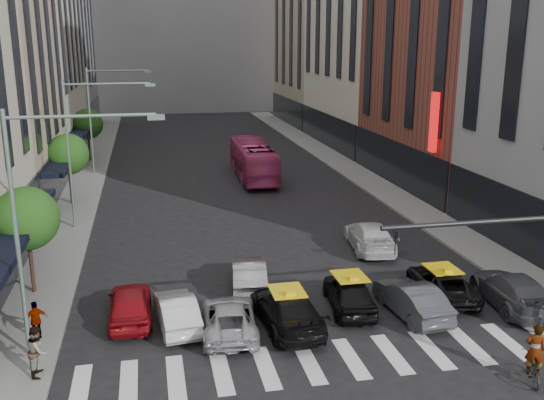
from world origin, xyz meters
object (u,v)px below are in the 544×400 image
streetlamp_near (42,202)px  car_white_front (177,311)px  car_red (130,303)px  streetlamp_far (101,106)px  taxi_left (287,309)px  bus (253,160)px  taxi_center (349,293)px  motorcycle (533,368)px  pedestrian_far (36,320)px  streetlamp_mid (84,134)px  pedestrian_near (38,351)px

streetlamp_near → car_white_front: (4.51, 1.43, -5.22)m
car_red → streetlamp_far: bearing=-85.2°
taxi_left → bus: 27.62m
taxi_left → taxi_center: taxi_left is taller
streetlamp_far → motorcycle: size_ratio=5.01×
motorcycle → streetlamp_far: bearing=-43.9°
streetlamp_far → car_red: bearing=-84.9°
streetlamp_near → car_white_front: streetlamp_near is taller
car_white_front → motorcycle: 13.48m
pedestrian_far → car_red: bearing=176.0°
streetlamp_near → streetlamp_mid: same height
bus → pedestrian_near: (-12.73, -29.50, -0.52)m
taxi_center → streetlamp_mid: bearing=-43.8°
streetlamp_far → pedestrian_far: 31.21m
streetlamp_mid → taxi_left: bearing=-60.0°
streetlamp_mid → car_red: (2.64, -13.60, -5.15)m
taxi_center → motorcycle: bearing=129.0°
pedestrian_near → pedestrian_far: (-0.50, 2.78, -0.14)m
car_red → car_white_front: car_red is taller
streetlamp_near → motorcycle: size_ratio=5.01×
pedestrian_near → streetlamp_near: bearing=-10.7°
streetlamp_near → pedestrian_far: (-0.86, 1.20, -4.99)m
pedestrian_near → taxi_left: bearing=-75.2°
taxi_center → bus: size_ratio=0.39×
car_red → car_white_front: size_ratio=1.06×
car_red → car_white_front: 2.10m
streetlamp_near → pedestrian_near: bearing=-102.7°
bus → motorcycle: size_ratio=6.28×
bus → taxi_center: bearing=90.4°
streetlamp_far → car_white_front: (4.51, -30.57, -5.22)m
streetlamp_mid → bus: (12.37, 11.92, -4.33)m
streetlamp_mid → pedestrian_near: 18.24m
car_red → taxi_left: 6.55m
taxi_center → pedestrian_near: size_ratio=2.43×
bus → streetlamp_mid: bearing=45.3°
car_white_front → car_red: bearing=-33.1°
car_white_front → taxi_center: bearing=175.4°
taxi_left → pedestrian_far: (-9.78, 0.67, 0.15)m
streetlamp_near → pedestrian_far: streetlamp_near is taller
taxi_left → car_red: bearing=-20.2°
pedestrian_near → pedestrian_far: 2.83m
streetlamp_far → car_white_front: bearing=-81.6°
motorcycle → pedestrian_far: bearing=2.0°
taxi_center → motorcycle: 8.04m
car_white_front → streetlamp_near: bearing=11.8°
bus → pedestrian_far: size_ratio=7.36×
streetlamp_mid → motorcycle: (16.24, -21.20, -5.43)m
streetlamp_far → taxi_left: streetlamp_far is taller
streetlamp_near → pedestrian_far: size_ratio=5.87×
car_red → pedestrian_near: bearing=52.6°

